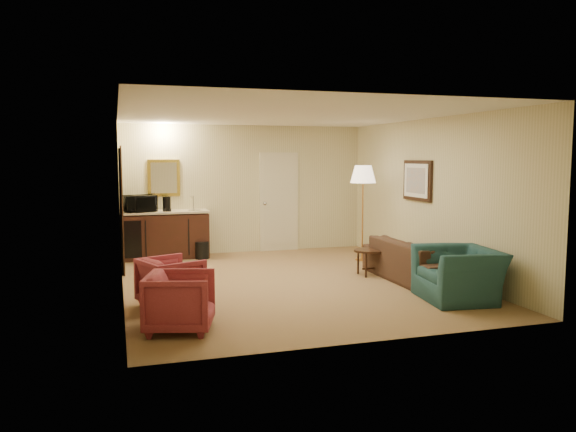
% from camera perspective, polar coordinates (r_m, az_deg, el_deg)
% --- Properties ---
extents(ground, '(6.00, 6.00, 0.00)m').
position_cam_1_polar(ground, '(8.87, 0.08, -6.72)').
color(ground, brown).
rests_on(ground, ground).
extents(room_walls, '(5.02, 6.01, 2.61)m').
position_cam_1_polar(room_walls, '(9.37, -1.88, 4.55)').
color(room_walls, beige).
rests_on(room_walls, ground).
extents(wetbar_cabinet, '(1.64, 0.58, 0.92)m').
position_cam_1_polar(wetbar_cabinet, '(11.13, -12.27, -1.85)').
color(wetbar_cabinet, '#331510').
rests_on(wetbar_cabinet, ground).
extents(sofa, '(0.65, 2.20, 0.86)m').
position_cam_1_polar(sofa, '(9.09, 12.93, -3.80)').
color(sofa, black).
rests_on(sofa, ground).
extents(teal_armchair, '(0.85, 1.18, 0.96)m').
position_cam_1_polar(teal_armchair, '(8.04, 16.97, -4.83)').
color(teal_armchair, '#1B4543').
rests_on(teal_armchair, ground).
extents(rose_chair_near, '(0.87, 0.90, 0.72)m').
position_cam_1_polar(rose_chair_near, '(7.55, -11.80, -6.31)').
color(rose_chair_near, '#923042').
rests_on(rose_chair_near, ground).
extents(rose_chair_far, '(0.84, 0.87, 0.74)m').
position_cam_1_polar(rose_chair_far, '(6.48, -10.89, -8.26)').
color(rose_chair_far, '#923042').
rests_on(rose_chair_far, ground).
extents(coffee_table, '(0.76, 0.52, 0.43)m').
position_cam_1_polar(coffee_table, '(9.48, 8.87, -4.63)').
color(coffee_table, '#321B10').
rests_on(coffee_table, ground).
extents(floor_lamp, '(0.63, 0.63, 1.81)m').
position_cam_1_polar(floor_lamp, '(10.69, 7.58, 0.32)').
color(floor_lamp, gold).
rests_on(floor_lamp, ground).
extents(waste_bin, '(0.35, 0.35, 0.33)m').
position_cam_1_polar(waste_bin, '(10.96, -8.72, -3.47)').
color(waste_bin, black).
rests_on(waste_bin, ground).
extents(microwave, '(0.64, 0.47, 0.39)m').
position_cam_1_polar(microwave, '(10.98, -14.86, 1.41)').
color(microwave, black).
rests_on(microwave, wetbar_cabinet).
extents(coffee_maker, '(0.15, 0.15, 0.28)m').
position_cam_1_polar(coffee_maker, '(10.98, -12.22, 1.21)').
color(coffee_maker, black).
rests_on(coffee_maker, wetbar_cabinet).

